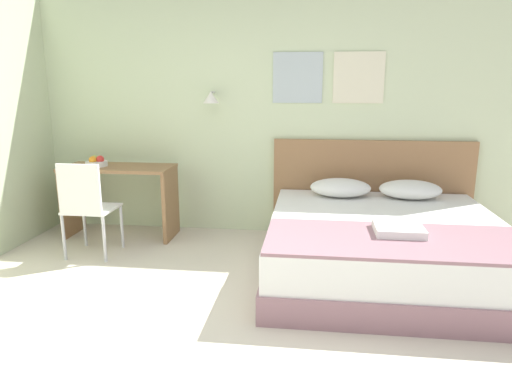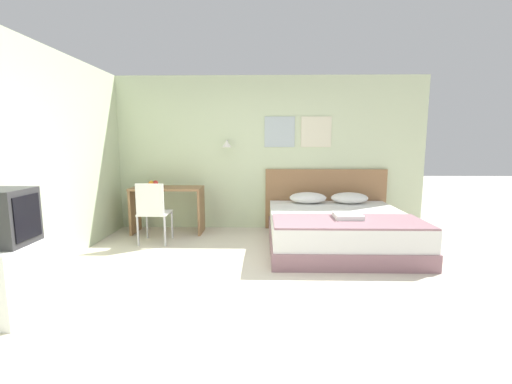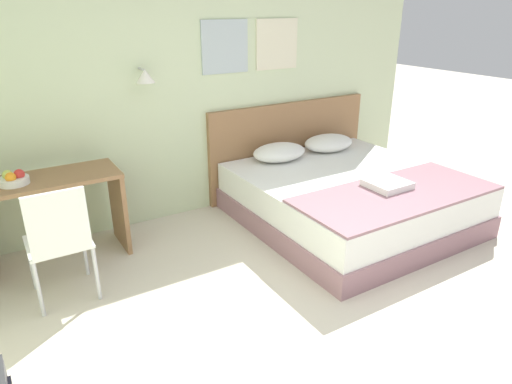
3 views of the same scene
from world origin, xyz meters
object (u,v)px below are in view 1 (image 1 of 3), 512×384
folded_towel_near_foot (398,229)px  fruit_bowl (96,162)px  pillow_right (410,189)px  desk_chair (86,203)px  bed (384,247)px  desk (120,188)px  pillow_left (340,188)px  throw_blanket (399,240)px  headboard (371,189)px

folded_towel_near_foot → fruit_bowl: bearing=158.6°
pillow_right → desk_chair: bearing=-167.1°
bed → desk: 2.82m
desk_chair → fruit_bowl: 0.72m
desk → desk_chair: bearing=-93.4°
pillow_left → throw_blanket: pillow_left is taller
desk → pillow_left: bearing=0.9°
desk_chair → fruit_bowl: bearing=106.1°
bed → headboard: bearing=90.0°
desk → fruit_bowl: (-0.22, -0.03, 0.28)m
headboard → desk_chair: 2.93m
bed → throw_blanket: throw_blanket is taller
throw_blanket → folded_towel_near_foot: bearing=81.7°
pillow_left → throw_blanket: size_ratio=0.32×
desk → headboard: bearing=7.0°
pillow_left → fruit_bowl: fruit_bowl is taller
pillow_left → fruit_bowl: 2.60m
headboard → pillow_left: size_ratio=3.44×
headboard → pillow_left: 0.46m
throw_blanket → desk: bearing=153.7°
folded_towel_near_foot → headboard: bearing=90.8°
pillow_left → headboard: bearing=40.6°
desk_chair → fruit_bowl: desk_chair is taller
pillow_left → pillow_right: bearing=0.0°
desk → desk_chair: (-0.04, -0.67, 0.01)m
pillow_right → throw_blanket: size_ratio=0.32×
pillow_left → desk_chair: 2.50m
throw_blanket → fruit_bowl: size_ratio=8.44×
pillow_left → pillow_right: (0.69, 0.00, 0.00)m
pillow_right → fruit_bowl: fruit_bowl is taller
headboard → folded_towel_near_foot: size_ratio=5.91×
headboard → folded_towel_near_foot: 1.53m
fruit_bowl → pillow_right: bearing=1.2°
pillow_left → desk: bearing=-179.1°
pillow_right → throw_blanket: (-0.35, -1.38, -0.08)m
pillow_left → desk: desk is taller
folded_towel_near_foot → pillow_left: bearing=106.7°
headboard → pillow_right: size_ratio=3.44×
desk → bed: bearing=-15.2°
pillow_left → throw_blanket: 1.42m
bed → folded_towel_near_foot: bearing=-87.3°
bed → folded_towel_near_foot: 0.55m
pillow_right → fruit_bowl: 3.29m
folded_towel_near_foot → desk_chair: bearing=169.3°
bed → desk: desk is taller
desk → pillow_right: bearing=0.7°
bed → headboard: 1.10m
headboard → pillow_right: (0.35, -0.30, 0.07)m
pillow_left → folded_towel_near_foot: bearing=-73.3°
throw_blanket → desk: desk is taller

